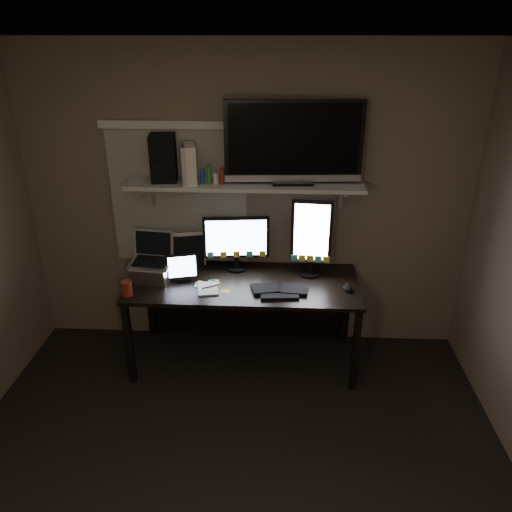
# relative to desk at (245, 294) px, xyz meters

# --- Properties ---
(floor) EXTENTS (3.60, 3.60, 0.00)m
(floor) POSITION_rel_desk_xyz_m (0.00, -1.55, -0.55)
(floor) COLOR black
(floor) RESTS_ON ground
(ceiling) EXTENTS (3.60, 3.60, 0.00)m
(ceiling) POSITION_rel_desk_xyz_m (0.00, -1.55, 1.95)
(ceiling) COLOR silver
(ceiling) RESTS_ON back_wall
(back_wall) EXTENTS (3.60, 0.00, 3.60)m
(back_wall) POSITION_rel_desk_xyz_m (0.00, 0.25, 0.70)
(back_wall) COLOR #736352
(back_wall) RESTS_ON floor
(window_blinds) EXTENTS (1.10, 0.02, 1.10)m
(window_blinds) POSITION_rel_desk_xyz_m (-0.55, 0.24, 0.75)
(window_blinds) COLOR #BBB7A8
(window_blinds) RESTS_ON back_wall
(desk) EXTENTS (1.80, 0.75, 0.73)m
(desk) POSITION_rel_desk_xyz_m (0.00, 0.00, 0.00)
(desk) COLOR black
(desk) RESTS_ON floor
(wall_shelf) EXTENTS (1.80, 0.35, 0.03)m
(wall_shelf) POSITION_rel_desk_xyz_m (0.00, 0.08, 0.91)
(wall_shelf) COLOR beige
(wall_shelf) RESTS_ON back_wall
(monitor_landscape) EXTENTS (0.53, 0.11, 0.47)m
(monitor_landscape) POSITION_rel_desk_xyz_m (-0.08, 0.11, 0.41)
(monitor_landscape) COLOR black
(monitor_landscape) RESTS_ON desk
(monitor_portrait) EXTENTS (0.32, 0.09, 0.64)m
(monitor_portrait) POSITION_rel_desk_xyz_m (0.52, 0.04, 0.50)
(monitor_portrait) COLOR black
(monitor_portrait) RESTS_ON desk
(keyboard) EXTENTS (0.45, 0.20, 0.03)m
(keyboard) POSITION_rel_desk_xyz_m (0.28, -0.25, 0.19)
(keyboard) COLOR black
(keyboard) RESTS_ON desk
(mouse) EXTENTS (0.08, 0.11, 0.04)m
(mouse) POSITION_rel_desk_xyz_m (0.80, -0.21, 0.20)
(mouse) COLOR black
(mouse) RESTS_ON desk
(notepad) EXTENTS (0.19, 0.24, 0.01)m
(notepad) POSITION_rel_desk_xyz_m (-0.26, -0.26, 0.18)
(notepad) COLOR silver
(notepad) RESTS_ON desk
(tablet) EXTENTS (0.28, 0.17, 0.22)m
(tablet) POSITION_rel_desk_xyz_m (-0.48, -0.12, 0.29)
(tablet) COLOR black
(tablet) RESTS_ON desk
(file_sorter) EXTENTS (0.26, 0.17, 0.31)m
(file_sorter) POSITION_rel_desk_xyz_m (-0.47, 0.12, 0.33)
(file_sorter) COLOR black
(file_sorter) RESTS_ON desk
(laptop) EXTENTS (0.36, 0.30, 0.37)m
(laptop) POSITION_rel_desk_xyz_m (-0.73, -0.12, 0.36)
(laptop) COLOR silver
(laptop) RESTS_ON desk
(cup) EXTENTS (0.10, 0.10, 0.12)m
(cup) POSITION_rel_desk_xyz_m (-0.85, -0.38, 0.23)
(cup) COLOR maroon
(cup) RESTS_ON desk
(sticky_notes) EXTENTS (0.27, 0.21, 0.00)m
(sticky_notes) POSITION_rel_desk_xyz_m (-0.26, -0.20, 0.18)
(sticky_notes) COLOR yellow
(sticky_notes) RESTS_ON desk
(tv) EXTENTS (1.03, 0.25, 0.61)m
(tv) POSITION_rel_desk_xyz_m (0.36, 0.08, 1.23)
(tv) COLOR black
(tv) RESTS_ON wall_shelf
(game_console) EXTENTS (0.14, 0.25, 0.29)m
(game_console) POSITION_rel_desk_xyz_m (-0.41, 0.05, 1.07)
(game_console) COLOR silver
(game_console) RESTS_ON wall_shelf
(speaker) EXTENTS (0.22, 0.26, 0.35)m
(speaker) POSITION_rel_desk_xyz_m (-0.62, 0.11, 1.10)
(speaker) COLOR black
(speaker) RESTS_ON wall_shelf
(bottles) EXTENTS (0.22, 0.09, 0.14)m
(bottles) POSITION_rel_desk_xyz_m (-0.27, 0.03, 1.00)
(bottles) COLOR #A50F0C
(bottles) RESTS_ON wall_shelf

